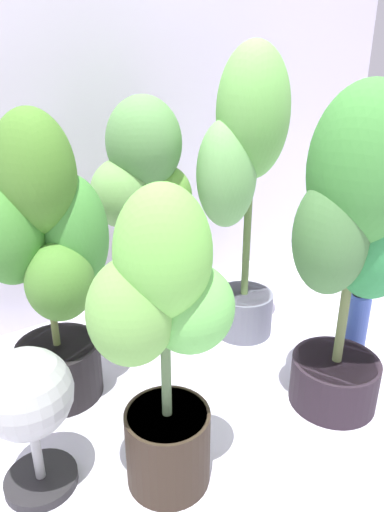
{
  "coord_description": "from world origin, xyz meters",
  "views": [
    {
      "loc": [
        -0.73,
        -0.84,
        1.0
      ],
      "look_at": [
        0.01,
        0.22,
        0.44
      ],
      "focal_mm": 33.32,
      "sensor_mm": 36.0,
      "label": 1
    }
  ],
  "objects": [
    {
      "name": "ground_plane",
      "position": [
        0.0,
        0.0,
        0.0
      ],
      "size": [
        8.0,
        8.0,
        0.0
      ],
      "primitive_type": "plane",
      "color": "silver",
      "rests_on": "ground"
    },
    {
      "name": "mylar_back_wall",
      "position": [
        0.0,
        0.86,
        1.0
      ],
      "size": [
        3.2,
        0.01,
        2.0
      ],
      "primitive_type": "cube",
      "color": "silver",
      "rests_on": "ground"
    },
    {
      "name": "potted_plant_front_left",
      "position": [
        -0.27,
        -0.07,
        0.44
      ],
      "size": [
        0.35,
        0.25,
        0.77
      ],
      "color": "#30241A",
      "rests_on": "ground"
    },
    {
      "name": "potted_plant_back_right",
      "position": [
        0.32,
        0.36,
        0.63
      ],
      "size": [
        0.34,
        0.29,
        1.04
      ],
      "color": "slate",
      "rests_on": "ground"
    },
    {
      "name": "potted_plant_front_right",
      "position": [
        0.31,
        -0.12,
        0.56
      ],
      "size": [
        0.43,
        0.34,
        0.95
      ],
      "color": "black",
      "rests_on": "ground"
    },
    {
      "name": "potted_plant_back_left",
      "position": [
        -0.36,
        0.39,
        0.48
      ],
      "size": [
        0.4,
        0.32,
        0.88
      ],
      "color": "black",
      "rests_on": "ground"
    },
    {
      "name": "potted_plant_back_center",
      "position": [
        0.04,
        0.55,
        0.5
      ],
      "size": [
        0.4,
        0.35,
        0.88
      ],
      "color": "#2D2121",
      "rests_on": "ground"
    },
    {
      "name": "floor_fan",
      "position": [
        -0.54,
        0.1,
        0.26
      ],
      "size": [
        0.3,
        0.3,
        0.39
      ],
      "rotation": [
        0.0,
        0.0,
        -2.36
      ],
      "color": "#242325",
      "rests_on": "ground"
    },
    {
      "name": "nutrient_bottle",
      "position": [
        0.54,
        -0.01,
        0.13
      ],
      "size": [
        0.08,
        0.08,
        0.28
      ],
      "color": "#405CBB",
      "rests_on": "ground"
    }
  ]
}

